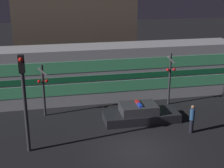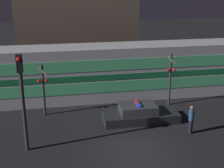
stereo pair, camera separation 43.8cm
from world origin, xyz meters
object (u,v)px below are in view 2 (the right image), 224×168
police_car (140,114)px  train (88,73)px  traffic_light_corner (22,95)px  pedestrian (191,119)px  crossing_signal_near (170,78)px

police_car → train: bearing=121.4°
train → traffic_light_corner: traffic_light_corner is taller
police_car → pedestrian: size_ratio=2.78×
train → pedestrian: size_ratio=13.38×
crossing_signal_near → pedestrian: bearing=-94.8°
police_car → traffic_light_corner: 7.88m
pedestrian → crossing_signal_near: size_ratio=0.46×
train → traffic_light_corner: size_ratio=4.48×
train → pedestrian: (5.32, -7.08, -1.15)m
police_car → crossing_signal_near: size_ratio=1.27×
pedestrian → crossing_signal_near: 4.77m
police_car → traffic_light_corner: bearing=-159.5°
train → traffic_light_corner: 8.46m
pedestrian → police_car: bearing=137.8°
police_car → pedestrian: pedestrian is taller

